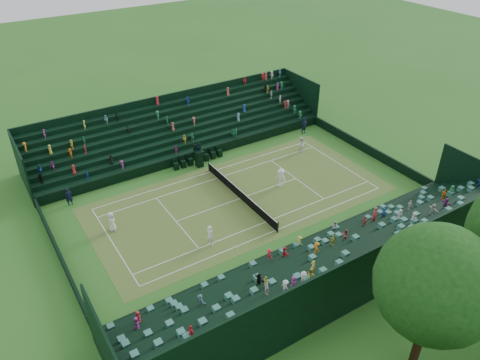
{
  "coord_description": "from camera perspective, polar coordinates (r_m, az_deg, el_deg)",
  "views": [
    {
      "loc": [
        29.53,
        -18.62,
        24.08
      ],
      "look_at": [
        0.0,
        0.0,
        2.0
      ],
      "focal_mm": 35.0,
      "sensor_mm": 36.0,
      "label": 1
    }
  ],
  "objects": [
    {
      "name": "player_far_west",
      "position": [
        49.91,
        7.46,
        4.3
      ],
      "size": [
        0.99,
        0.88,
        1.72
      ],
      "primitive_type": "imported",
      "rotation": [
        0.0,
        0.0,
        -0.32
      ],
      "color": "white",
      "rests_on": "ground"
    },
    {
      "name": "courtside_chairs",
      "position": [
        47.88,
        -5.13,
        2.56
      ],
      "size": [
        0.51,
        5.48,
        1.1
      ],
      "color": "black",
      "rests_on": "ground"
    },
    {
      "name": "perimeter_wall_south",
      "position": [
        37.89,
        -21.03,
        -8.8
      ],
      "size": [
        17.17,
        0.2,
        1.0
      ],
      "primitive_type": "cube",
      "color": "black",
      "rests_on": "ground"
    },
    {
      "name": "tennis_net",
      "position": [
        42.11,
        0.0,
        -1.69
      ],
      "size": [
        11.67,
        0.1,
        1.06
      ],
      "color": "black",
      "rests_on": "ground"
    },
    {
      "name": "player_far_east",
      "position": [
        43.83,
        4.97,
        0.29
      ],
      "size": [
        1.35,
        1.01,
        1.85
      ],
      "primitive_type": "imported",
      "rotation": [
        0.0,
        0.0,
        0.3
      ],
      "color": "white",
      "rests_on": "ground"
    },
    {
      "name": "perimeter_wall_west",
      "position": [
        48.45,
        -5.37,
        3.04
      ],
      "size": [
        0.2,
        31.77,
        1.0
      ],
      "primitive_type": "cube",
      "color": "black",
      "rests_on": "ground"
    },
    {
      "name": "player_near_west",
      "position": [
        39.58,
        -15.37,
        -4.91
      ],
      "size": [
        0.95,
        0.71,
        1.78
      ],
      "primitive_type": "imported",
      "rotation": [
        0.0,
        0.0,
        2.96
      ],
      "color": "white",
      "rests_on": "ground"
    },
    {
      "name": "north_grandstand",
      "position": [
        33.75,
        11.74,
        -10.43
      ],
      "size": [
        6.6,
        32.0,
        4.9
      ],
      "color": "black",
      "rests_on": "ground"
    },
    {
      "name": "umpire_chair",
      "position": [
        46.91,
        -5.02,
        2.87
      ],
      "size": [
        0.83,
        0.83,
        2.62
      ],
      "color": "black",
      "rests_on": "ground"
    },
    {
      "name": "court_surface",
      "position": [
        42.41,
        0.0,
        -2.28
      ],
      "size": [
        12.97,
        26.77,
        0.01
      ],
      "primitive_type": "cube",
      "color": "#367828",
      "rests_on": "ground"
    },
    {
      "name": "line_judge_south",
      "position": [
        43.82,
        -20.12,
        -1.93
      ],
      "size": [
        0.48,
        0.67,
        1.71
      ],
      "primitive_type": "imported",
      "rotation": [
        0.0,
        0.0,
        1.45
      ],
      "color": "black",
      "rests_on": "ground"
    },
    {
      "name": "perimeter_wall_north",
      "position": [
        51.17,
        15.26,
        3.65
      ],
      "size": [
        17.17,
        0.2,
        1.0
      ],
      "primitive_type": "cube",
      "color": "black",
      "rests_on": "ground"
    },
    {
      "name": "south_grandstand",
      "position": [
        51.33,
        -7.6,
        5.98
      ],
      "size": [
        6.6,
        32.0,
        4.9
      ],
      "color": "black",
      "rests_on": "ground"
    },
    {
      "name": "perimeter_wall_east",
      "position": [
        36.68,
        7.16,
        -8.0
      ],
      "size": [
        0.2,
        31.77,
        1.0
      ],
      "primitive_type": "cube",
      "color": "black",
      "rests_on": "ground"
    },
    {
      "name": "player_near_east",
      "position": [
        36.83,
        -3.68,
        -6.73
      ],
      "size": [
        0.77,
        0.62,
        1.84
      ],
      "primitive_type": "imported",
      "rotation": [
        0.0,
        0.0,
        3.44
      ],
      "color": "white",
      "rests_on": "ground"
    },
    {
      "name": "ground",
      "position": [
        42.41,
        0.0,
        -2.28
      ],
      "size": [
        160.0,
        160.0,
        0.0
      ],
      "primitive_type": "plane",
      "color": "#296821",
      "rests_on": "ground"
    },
    {
      "name": "line_judge_north",
      "position": [
        53.87,
        7.81,
        6.59
      ],
      "size": [
        0.54,
        0.75,
        1.93
      ],
      "primitive_type": "imported",
      "rotation": [
        0.0,
        0.0,
        1.69
      ],
      "color": "black",
      "rests_on": "ground"
    }
  ]
}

